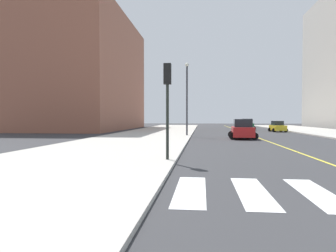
{
  "coord_description": "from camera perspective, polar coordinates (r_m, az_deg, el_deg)",
  "views": [
    {
      "loc": [
        -5.96,
        -5.29,
        2.17
      ],
      "look_at": [
        -10.53,
        36.44,
        1.04
      ],
      "focal_mm": 33.47,
      "sensor_mm": 36.0,
      "label": 1
    }
  ],
  "objects": [
    {
      "name": "street_lamp",
      "position": [
        36.02,
        3.47,
        6.01
      ],
      "size": [
        0.44,
        0.44,
        8.27
      ],
      "color": "#38383D",
      "rests_on": "sidewalk_kerb_west"
    },
    {
      "name": "car_yellow_nearest",
      "position": [
        50.38,
        19.34,
        -0.12
      ],
      "size": [
        2.44,
        3.8,
        1.66
      ],
      "rotation": [
        0.0,
        0.0,
        3.19
      ],
      "color": "gold",
      "rests_on": "ground"
    },
    {
      "name": "car_red_third",
      "position": [
        32.65,
        13.42,
        -0.65
      ],
      "size": [
        2.95,
        4.6,
        2.02
      ],
      "rotation": [
        0.0,
        0.0,
        -0.05
      ],
      "color": "red",
      "rests_on": "ground"
    },
    {
      "name": "low_rise_brick_west",
      "position": [
        61.11,
        -14.72,
        9.12
      ],
      "size": [
        16.0,
        32.0,
        20.54
      ],
      "primitive_type": "cube",
      "color": "#935540",
      "rests_on": "ground"
    },
    {
      "name": "lane_divider_paint",
      "position": [
        45.73,
        13.74,
        -1.21
      ],
      "size": [
        0.16,
        80.0,
        0.01
      ],
      "primitive_type": "cube",
      "color": "yellow",
      "rests_on": "ground"
    },
    {
      "name": "traffic_light_far_corner",
      "position": [
        15.14,
        -0.1,
        6.21
      ],
      "size": [
        0.36,
        0.41,
        4.62
      ],
      "color": "black",
      "rests_on": "sidewalk_kerb_west"
    },
    {
      "name": "car_green_second",
      "position": [
        56.31,
        14.17,
        0.23
      ],
      "size": [
        2.88,
        4.48,
        1.96
      ],
      "rotation": [
        0.0,
        0.0,
        3.09
      ],
      "color": "#236B42",
      "rests_on": "ground"
    },
    {
      "name": "sidewalk_kerb_west",
      "position": [
        26.13,
        -7.6,
        -3.07
      ],
      "size": [
        10.0,
        120.0,
        0.15
      ],
      "primitive_type": "cube",
      "color": "#B2ADA3",
      "rests_on": "ground"
    }
  ]
}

